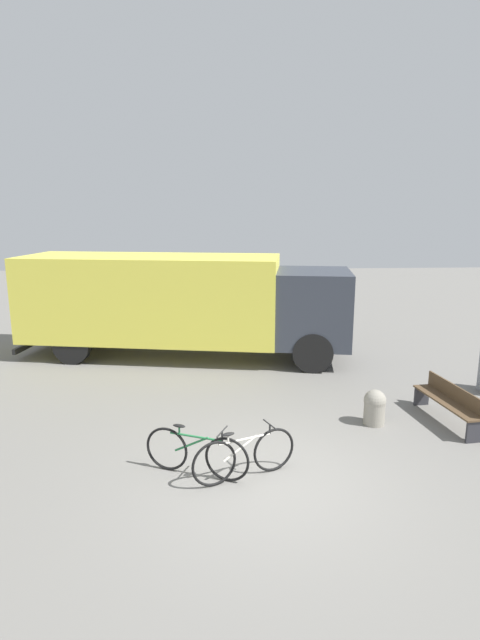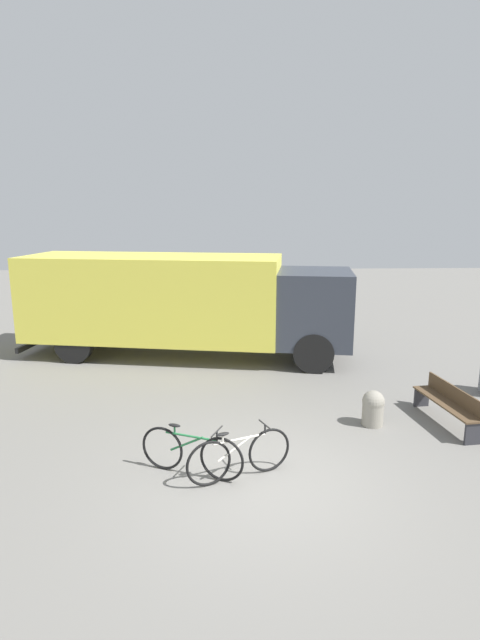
% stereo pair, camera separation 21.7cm
% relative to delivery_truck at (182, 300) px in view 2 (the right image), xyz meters
% --- Properties ---
extents(ground_plane, '(60.00, 60.00, 0.00)m').
position_rel_delivery_truck_xyz_m(ground_plane, '(1.81, -7.31, -1.71)').
color(ground_plane, slate).
extents(delivery_truck, '(9.87, 4.12, 2.99)m').
position_rel_delivery_truck_xyz_m(delivery_truck, '(0.00, 0.00, 0.00)').
color(delivery_truck, '#EAE04C').
rests_on(delivery_truck, ground).
extents(park_bench, '(0.63, 2.03, 0.78)m').
position_rel_delivery_truck_xyz_m(park_bench, '(5.77, -5.18, -1.25)').
color(park_bench, brown).
rests_on(park_bench, ground).
extents(bicycle_near, '(1.72, 0.76, 0.86)m').
position_rel_delivery_truck_xyz_m(bicycle_near, '(0.62, -7.00, -1.30)').
color(bicycle_near, black).
rests_on(bicycle_near, ground).
extents(bicycle_middle, '(1.72, 0.76, 0.86)m').
position_rel_delivery_truck_xyz_m(bicycle_middle, '(1.41, -7.14, -1.30)').
color(bicycle_middle, black).
rests_on(bicycle_middle, ground).
extents(bollard_near_bench, '(0.45, 0.45, 0.73)m').
position_rel_delivery_truck_xyz_m(bollard_near_bench, '(4.20, -5.18, -1.33)').
color(bollard_near_bench, gray).
rests_on(bollard_near_bench, ground).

